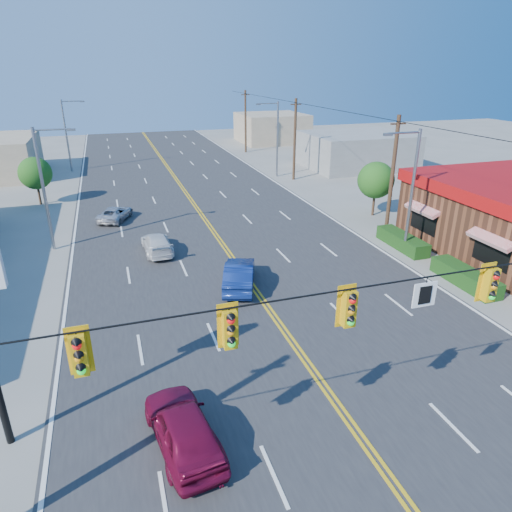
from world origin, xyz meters
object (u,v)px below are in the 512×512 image
object	(u,v)px
car_magenta	(183,429)
car_blue	(239,276)
car_white	(157,244)
signal_span	(382,319)
car_silver	(115,214)

from	to	relation	value
car_magenta	car_blue	distance (m)	11.62
car_blue	car_white	bearing A→B (deg)	-41.23
signal_span	car_magenta	bearing A→B (deg)	159.94
signal_span	car_white	size ratio (longest dim) A/B	5.73
signal_span	car_silver	bearing A→B (deg)	103.88
car_magenta	car_blue	world-z (taller)	car_magenta
car_magenta	car_white	world-z (taller)	car_magenta
car_magenta	car_blue	bearing A→B (deg)	-122.61
car_silver	signal_span	bearing A→B (deg)	127.75
car_white	car_silver	size ratio (longest dim) A/B	1.07
signal_span	car_silver	xyz separation A→B (m)	(-6.68, 27.01, -4.34)
car_magenta	car_white	xyz separation A→B (m)	(1.16, 17.13, -0.13)
car_magenta	car_silver	world-z (taller)	car_magenta
car_blue	car_silver	world-z (taller)	car_blue
car_blue	car_magenta	bearing A→B (deg)	84.33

